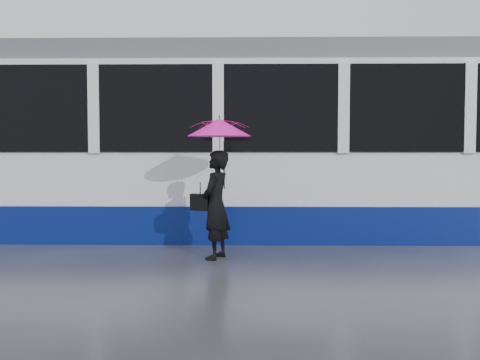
{
  "coord_description": "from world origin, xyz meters",
  "views": [
    {
      "loc": [
        -0.02,
        -7.3,
        1.5
      ],
      "look_at": [
        -0.16,
        0.32,
        1.1
      ],
      "focal_mm": 40.0,
      "sensor_mm": 36.0,
      "label": 1
    }
  ],
  "objects": [
    {
      "name": "umbrella",
      "position": [
        -0.44,
        0.13,
        1.67
      ],
      "size": [
        1.14,
        1.14,
        1.03
      ],
      "rotation": [
        0.0,
        0.0,
        -0.33
      ],
      "color": "#FF159A",
      "rests_on": "ground"
    },
    {
      "name": "handbag",
      "position": [
        -0.71,
        0.15,
        0.8
      ],
      "size": [
        0.3,
        0.2,
        0.42
      ],
      "rotation": [
        0.0,
        0.0,
        -0.33
      ],
      "color": "black",
      "rests_on": "ground"
    },
    {
      "name": "rails",
      "position": [
        0.0,
        2.5,
        0.01
      ],
      "size": [
        34.0,
        1.51,
        0.02
      ],
      "color": "#3F3D38",
      "rests_on": "ground"
    },
    {
      "name": "ground",
      "position": [
        0.0,
        0.0,
        0.0
      ],
      "size": [
        90.0,
        90.0,
        0.0
      ],
      "primitive_type": "plane",
      "color": "#2C2C31",
      "rests_on": "ground"
    },
    {
      "name": "woman",
      "position": [
        -0.49,
        0.13,
        0.76
      ],
      "size": [
        0.53,
        0.64,
        1.52
      ],
      "primitive_type": "imported",
      "rotation": [
        0.0,
        0.0,
        -1.9
      ],
      "color": "black",
      "rests_on": "ground"
    },
    {
      "name": "tram",
      "position": [
        -0.02,
        2.5,
        1.64
      ],
      "size": [
        26.0,
        2.56,
        3.35
      ],
      "color": "white",
      "rests_on": "ground"
    }
  ]
}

